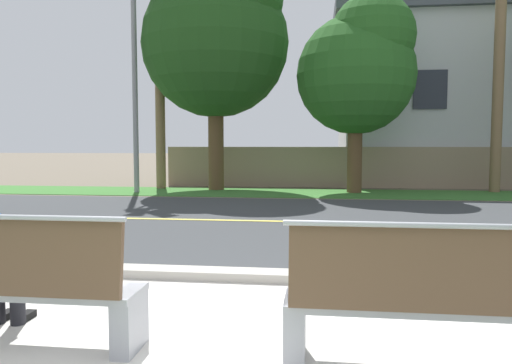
# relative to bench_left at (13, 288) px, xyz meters

# --- Properties ---
(ground_plane) EXTENTS (140.00, 140.00, 0.00)m
(ground_plane) POSITION_rel_bench_left_xyz_m (1.43, 7.66, -0.46)
(ground_plane) COLOR #665B4C
(sidewalk_pavement) EXTENTS (44.00, 3.60, 0.01)m
(sidewalk_pavement) POSITION_rel_bench_left_xyz_m (1.43, 0.06, -0.45)
(sidewalk_pavement) COLOR beige
(sidewalk_pavement) RESTS_ON ground_plane
(curb_edge) EXTENTS (44.00, 0.30, 0.11)m
(curb_edge) POSITION_rel_bench_left_xyz_m (1.43, 2.01, -0.40)
(curb_edge) COLOR #ADA89E
(curb_edge) RESTS_ON ground_plane
(street_asphalt) EXTENTS (52.00, 8.00, 0.01)m
(street_asphalt) POSITION_rel_bench_left_xyz_m (1.43, 6.16, -0.45)
(street_asphalt) COLOR #383A3D
(street_asphalt) RESTS_ON ground_plane
(road_centre_line) EXTENTS (48.00, 0.14, 0.01)m
(road_centre_line) POSITION_rel_bench_left_xyz_m (1.43, 6.16, -0.45)
(road_centre_line) COLOR #E0CC4C
(road_centre_line) RESTS_ON ground_plane
(far_verge_grass) EXTENTS (48.00, 2.80, 0.02)m
(far_verge_grass) POSITION_rel_bench_left_xyz_m (1.43, 11.77, -0.45)
(far_verge_grass) COLOR #38702D
(far_verge_grass) RESTS_ON ground_plane
(bench_left) EXTENTS (1.82, 0.48, 1.01)m
(bench_left) POSITION_rel_bench_left_xyz_m (0.00, 0.00, 0.00)
(bench_left) COLOR #9EA0A8
(bench_left) RESTS_ON ground_plane
(bench_right) EXTENTS (1.82, 0.48, 1.01)m
(bench_right) POSITION_rel_bench_left_xyz_m (2.86, 0.00, 0.00)
(bench_right) COLOR #9EA0A8
(bench_right) RESTS_ON ground_plane
(streetlamp) EXTENTS (0.24, 2.10, 7.14)m
(streetlamp) POSITION_rel_bench_left_xyz_m (-3.38, 11.57, 3.62)
(streetlamp) COLOR gray
(streetlamp) RESTS_ON ground_plane
(shade_tree_far_left) EXTENTS (4.71, 4.71, 7.77)m
(shade_tree_far_left) POSITION_rel_bench_left_xyz_m (-0.98, 12.51, 4.59)
(shade_tree_far_left) COLOR brown
(shade_tree_far_left) RESTS_ON ground_plane
(shade_tree_left) EXTENTS (3.58, 3.58, 5.91)m
(shade_tree_left) POSITION_rel_bench_left_xyz_m (3.39, 12.07, 3.38)
(shade_tree_left) COLOR brown
(shade_tree_left) RESTS_ON ground_plane
(garden_wall) EXTENTS (13.00, 0.36, 1.40)m
(garden_wall) POSITION_rel_bench_left_xyz_m (3.35, 14.06, 0.24)
(garden_wall) COLOR gray
(garden_wall) RESTS_ON ground_plane
(house_across_street) EXTENTS (10.77, 6.91, 6.62)m
(house_across_street) POSITION_rel_bench_left_xyz_m (8.11, 17.26, 2.90)
(house_across_street) COLOR #B7BCC1
(house_across_street) RESTS_ON ground_plane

